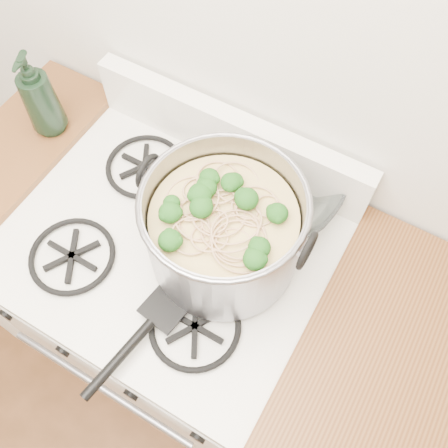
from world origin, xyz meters
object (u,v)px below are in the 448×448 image
gas_range (181,309)px  spatula (168,303)px  bottle (38,94)px  stock_pot (224,230)px  glass_bowl (286,190)px

gas_range → spatula: bearing=-54.8°
gas_range → bottle: (-0.46, 0.13, 0.61)m
stock_pot → bottle: bearing=170.8°
spatula → bottle: bearing=162.1°
spatula → glass_bowl: glass_bowl is taller
glass_bowl → bottle: bottle is taller
gas_range → spatula: (0.10, -0.14, 0.50)m
gas_range → glass_bowl: (0.19, 0.25, 0.50)m
bottle → spatula: bearing=-47.4°
glass_bowl → gas_range: bearing=-126.4°
spatula → glass_bowl: (0.09, 0.39, 0.00)m
gas_range → bottle: bearing=163.8°
gas_range → spatula: size_ratio=2.98×
glass_bowl → spatula: bearing=-103.1°
stock_pot → bottle: size_ratio=1.54×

